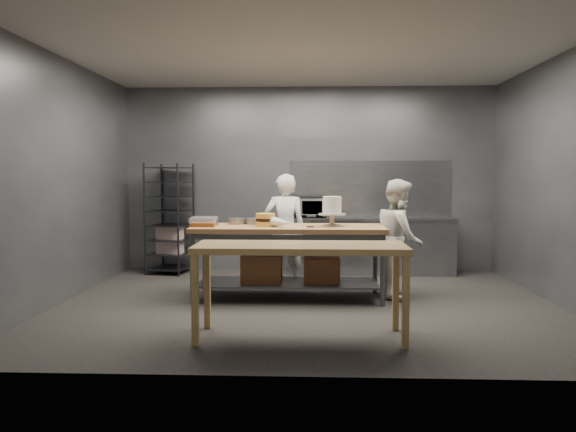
# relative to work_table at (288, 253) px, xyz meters

# --- Properties ---
(ground) EXTENTS (6.00, 6.00, 0.00)m
(ground) POSITION_rel_work_table_xyz_m (0.25, -0.29, -0.57)
(ground) COLOR black
(ground) RESTS_ON ground
(back_wall) EXTENTS (6.00, 0.04, 3.00)m
(back_wall) POSITION_rel_work_table_xyz_m (0.25, 2.21, 0.93)
(back_wall) COLOR #4C4F54
(back_wall) RESTS_ON ground
(work_table) EXTENTS (2.40, 0.90, 0.92)m
(work_table) POSITION_rel_work_table_xyz_m (0.00, 0.00, 0.00)
(work_table) COLOR brown
(work_table) RESTS_ON ground
(near_counter) EXTENTS (2.00, 0.70, 0.90)m
(near_counter) POSITION_rel_work_table_xyz_m (0.19, -1.74, 0.24)
(near_counter) COLOR olive
(near_counter) RESTS_ON ground
(back_counter) EXTENTS (2.60, 0.60, 0.90)m
(back_counter) POSITION_rel_work_table_xyz_m (1.25, 1.89, -0.12)
(back_counter) COLOR slate
(back_counter) RESTS_ON ground
(splashback_panel) EXTENTS (2.60, 0.02, 0.90)m
(splashback_panel) POSITION_rel_work_table_xyz_m (1.25, 2.19, 0.78)
(splashback_panel) COLOR slate
(splashback_panel) RESTS_ON back_counter
(speed_rack) EXTENTS (0.71, 0.75, 1.75)m
(speed_rack) POSITION_rel_work_table_xyz_m (-1.96, 1.81, 0.28)
(speed_rack) COLOR black
(speed_rack) RESTS_ON ground
(chef_behind) EXTENTS (0.60, 0.42, 1.58)m
(chef_behind) POSITION_rel_work_table_xyz_m (-0.08, 0.83, 0.22)
(chef_behind) COLOR white
(chef_behind) RESTS_ON ground
(chef_right) EXTENTS (0.62, 0.77, 1.51)m
(chef_right) POSITION_rel_work_table_xyz_m (1.42, 0.19, 0.18)
(chef_right) COLOR silver
(chef_right) RESTS_ON ground
(microwave) EXTENTS (0.54, 0.37, 0.30)m
(microwave) POSITION_rel_work_table_xyz_m (0.25, 1.89, 0.48)
(microwave) COLOR black
(microwave) RESTS_ON back_counter
(frosted_cake_stand) EXTENTS (0.34, 0.34, 0.37)m
(frosted_cake_stand) POSITION_rel_work_table_xyz_m (0.56, 0.02, 0.58)
(frosted_cake_stand) COLOR #ACA089
(frosted_cake_stand) RESTS_ON work_table
(layer_cake) EXTENTS (0.24, 0.24, 0.16)m
(layer_cake) POSITION_rel_work_table_xyz_m (-0.28, -0.02, 0.43)
(layer_cake) COLOR #F9BE4F
(layer_cake) RESTS_ON work_table
(cake_pans) EXTENTS (0.89, 0.40, 0.07)m
(cake_pans) POSITION_rel_work_table_xyz_m (-0.78, 0.21, 0.39)
(cake_pans) COLOR gray
(cake_pans) RESTS_ON work_table
(piping_bag) EXTENTS (0.34, 0.37, 0.12)m
(piping_bag) POSITION_rel_work_table_xyz_m (-0.05, -0.23, 0.41)
(piping_bag) COLOR white
(piping_bag) RESTS_ON work_table
(offset_spatula) EXTENTS (0.36, 0.02, 0.02)m
(offset_spatula) POSITION_rel_work_table_xyz_m (0.37, -0.18, 0.35)
(offset_spatula) COLOR slate
(offset_spatula) RESTS_ON work_table
(pastry_clamshells) EXTENTS (0.33, 0.41, 0.11)m
(pastry_clamshells) POSITION_rel_work_table_xyz_m (-1.06, -0.02, 0.40)
(pastry_clamshells) COLOR brown
(pastry_clamshells) RESTS_ON work_table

